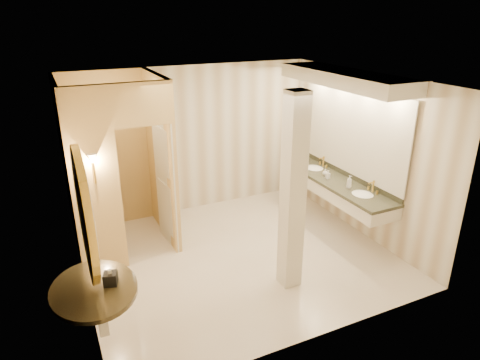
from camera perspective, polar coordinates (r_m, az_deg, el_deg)
The scene contains 16 objects.
floor at distance 6.78m, azimuth -0.21°, elevation -10.09°, with size 4.50×4.50×0.00m, color beige.
ceiling at distance 5.83m, azimuth -0.25°, elevation 13.09°, with size 4.50×4.50×0.00m, color white.
wall_back at distance 7.94m, azimuth -6.37°, elevation 5.30°, with size 4.50×0.02×2.70m, color silver.
wall_front at distance 4.61m, azimuth 10.44°, elevation -7.48°, with size 4.50×0.02×2.70m, color silver.
wall_left at distance 5.68m, azimuth -21.28°, elevation -2.90°, with size 0.02×4.00×2.70m, color silver.
wall_right at distance 7.36m, azimuth 15.87°, elevation 3.27°, with size 0.02×4.00×2.70m, color silver.
toilet_closet at distance 6.71m, azimuth -12.42°, elevation 2.13°, with size 1.50×1.55×2.70m.
wall_sconce at distance 5.97m, azimuth -19.07°, elevation 2.52°, with size 0.14×0.14×0.42m.
vanity at distance 7.27m, azimuth 13.41°, elevation 5.58°, with size 0.75×2.67×2.09m.
console_shelf at distance 4.61m, azimuth -19.43°, elevation -8.48°, with size 1.11×1.11×2.00m.
pillar at distance 5.59m, azimuth 7.06°, elevation -1.91°, with size 0.26×0.26×2.70m, color beige.
tissue_box at distance 4.81m, azimuth -16.89°, elevation -12.46°, with size 0.14×0.14×0.14m, color black.
toilet at distance 7.71m, azimuth -18.57°, elevation -4.30°, with size 0.38×0.67×0.68m, color white.
soap_bottle_a at distance 7.50m, azimuth 11.63°, elevation 0.73°, with size 0.07×0.07×0.14m, color beige.
soap_bottle_b at distance 7.65m, azimuth 11.28°, elevation 1.04°, with size 0.09×0.09×0.11m, color silver.
soap_bottle_c at distance 7.16m, azimuth 14.36°, elevation -0.23°, with size 0.08×0.08×0.21m, color #C6B28C.
Camera 1 is at (-2.44, -5.23, 3.57)m, focal length 32.00 mm.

